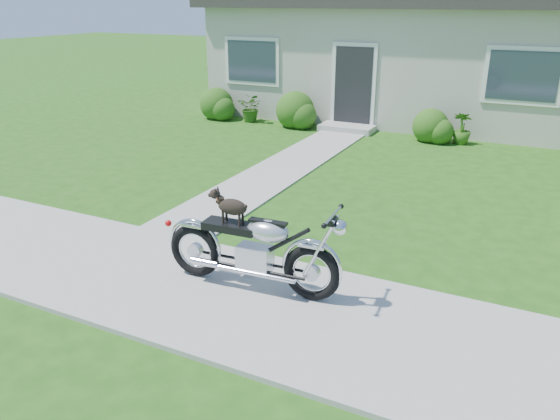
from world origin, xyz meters
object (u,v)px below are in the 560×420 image
(house, at_px, (439,39))
(motorcycle_with_dog, at_px, (254,248))
(potted_plant_left, at_px, (251,108))
(potted_plant_right, at_px, (462,128))

(house, xyz_separation_m, motorcycle_with_dog, (0.37, -11.76, -1.61))
(potted_plant_left, distance_m, motorcycle_with_dog, 9.53)
(house, height_order, potted_plant_right, house)
(house, distance_m, motorcycle_with_dog, 11.87)
(motorcycle_with_dog, bearing_deg, house, 88.08)
(house, bearing_deg, potted_plant_right, -68.14)
(house, relative_size, potted_plant_right, 16.63)
(potted_plant_left, relative_size, potted_plant_right, 1.04)
(house, xyz_separation_m, potted_plant_right, (1.38, -3.44, -1.78))
(potted_plant_left, height_order, potted_plant_right, potted_plant_left)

